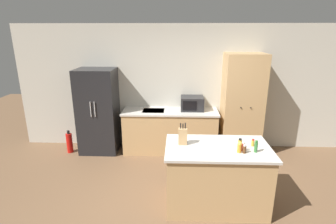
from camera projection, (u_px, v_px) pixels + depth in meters
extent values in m
plane|color=brown|center=(190.00, 213.00, 3.70)|extent=(14.00, 14.00, 0.00)
cube|color=beige|center=(187.00, 88.00, 5.53)|extent=(7.20, 0.06, 2.60)
cube|color=black|center=(98.00, 111.00, 5.40)|extent=(0.77, 0.64, 1.74)
cylinder|color=silver|center=(91.00, 109.00, 5.04)|extent=(0.02, 0.02, 0.30)
cylinder|color=silver|center=(95.00, 109.00, 5.04)|extent=(0.02, 0.02, 0.30)
cube|color=tan|center=(170.00, 132.00, 5.49)|extent=(1.91, 0.60, 0.86)
cube|color=beige|center=(170.00, 111.00, 5.36)|extent=(1.95, 0.64, 0.03)
cube|color=#9EA0A3|center=(153.00, 111.00, 5.37)|extent=(0.44, 0.34, 0.01)
cube|color=tan|center=(242.00, 105.00, 5.26)|extent=(0.77, 0.60, 2.05)
sphere|color=black|center=(241.00, 108.00, 4.95)|extent=(0.02, 0.02, 0.02)
sphere|color=black|center=(251.00, 108.00, 4.94)|extent=(0.02, 0.02, 0.02)
cube|color=tan|center=(216.00, 177.00, 3.76)|extent=(1.39, 0.81, 0.89)
cube|color=beige|center=(218.00, 148.00, 3.63)|extent=(1.45, 0.87, 0.03)
cube|color=#232326|center=(192.00, 103.00, 5.38)|extent=(0.46, 0.39, 0.28)
cube|color=black|center=(190.00, 106.00, 5.19)|extent=(0.28, 0.01, 0.19)
cube|color=tan|center=(183.00, 136.00, 3.66)|extent=(0.12, 0.08, 0.24)
cylinder|color=black|center=(181.00, 126.00, 3.62)|extent=(0.02, 0.02, 0.08)
cylinder|color=black|center=(183.00, 126.00, 3.62)|extent=(0.02, 0.02, 0.07)
cylinder|color=black|center=(185.00, 126.00, 3.63)|extent=(0.02, 0.02, 0.08)
cylinder|color=#B2281E|center=(243.00, 147.00, 3.48)|extent=(0.04, 0.04, 0.11)
cylinder|color=silver|center=(244.00, 143.00, 3.46)|extent=(0.03, 0.03, 0.02)
cylinder|color=#563319|center=(244.00, 150.00, 3.42)|extent=(0.05, 0.05, 0.10)
cylinder|color=silver|center=(245.00, 145.00, 3.40)|extent=(0.04, 0.04, 0.02)
cylinder|color=gold|center=(240.00, 143.00, 3.61)|extent=(0.05, 0.05, 0.10)
cylinder|color=black|center=(240.00, 139.00, 3.59)|extent=(0.04, 0.04, 0.02)
cylinder|color=gold|center=(253.00, 143.00, 3.63)|extent=(0.04, 0.04, 0.09)
cylinder|color=red|center=(253.00, 140.00, 3.61)|extent=(0.03, 0.03, 0.02)
cylinder|color=#337033|center=(256.00, 147.00, 3.44)|extent=(0.04, 0.04, 0.13)
cylinder|color=#286628|center=(257.00, 142.00, 3.42)|extent=(0.03, 0.03, 0.03)
cylinder|color=orange|center=(239.00, 148.00, 3.44)|extent=(0.06, 0.06, 0.12)
cylinder|color=#E5DB4C|center=(240.00, 143.00, 3.42)|extent=(0.04, 0.04, 0.03)
cylinder|color=red|center=(70.00, 143.00, 5.49)|extent=(0.12, 0.12, 0.41)
cylinder|color=black|center=(68.00, 132.00, 5.41)|extent=(0.06, 0.06, 0.07)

